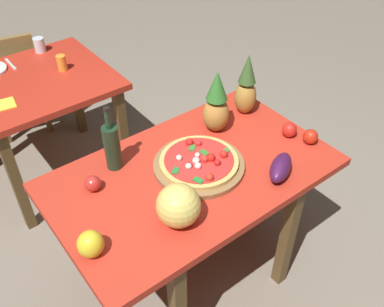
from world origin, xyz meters
TOP-DOWN VIEW (x-y plane):
  - ground_plane at (0.00, 0.00)m, footprint 10.00×10.00m
  - display_table at (0.00, 0.00)m, footprint 1.33×0.80m
  - background_table at (-0.25, 1.26)m, footprint 0.89×0.82m
  - dining_chair at (-0.25, 1.90)m, footprint 0.47×0.47m
  - pizza_board at (0.04, 0.00)m, footprint 0.43×0.43m
  - pizza at (0.04, 0.00)m, footprint 0.37×0.37m
  - wine_bottle at (-0.27, 0.25)m, footprint 0.08×0.08m
  - pineapple_left at (0.30, 0.18)m, footprint 0.14×0.14m
  - pineapple_right at (0.53, 0.21)m, footprint 0.12×0.12m
  - melon at (-0.23, -0.21)m, footprint 0.18×0.18m
  - bell_pepper at (-0.59, -0.14)m, footprint 0.10×0.10m
  - eggplant at (0.30, -0.27)m, footprint 0.22×0.18m
  - tomato_at_corner at (0.56, -0.09)m, footprint 0.08×0.08m
  - tomato_near_board at (0.60, -0.19)m, footprint 0.08×0.08m
  - tomato_by_bottle at (-0.42, 0.17)m, footprint 0.07×0.07m
  - drinking_glass_juice at (-0.07, 1.26)m, footprint 0.06×0.06m
  - drinking_glass_water at (-0.08, 1.59)m, footprint 0.07×0.07m
  - knife_utensil at (-0.31, 1.53)m, footprint 0.02×0.18m
  - napkin_folded at (-0.52, 1.09)m, footprint 0.16×0.14m

SIDE VIEW (x-z plane):
  - ground_plane at x=0.00m, z-range 0.00..0.00m
  - dining_chair at x=-0.25m, z-range 0.06..0.91m
  - background_table at x=-0.25m, z-range 0.27..1.05m
  - display_table at x=0.00m, z-range 0.29..1.07m
  - napkin_folded at x=-0.52m, z-range 0.78..0.79m
  - knife_utensil at x=-0.31m, z-range 0.78..0.79m
  - pizza_board at x=0.04m, z-range 0.78..0.80m
  - tomato_by_bottle at x=-0.42m, z-range 0.78..0.85m
  - tomato_near_board at x=0.60m, z-range 0.78..0.86m
  - tomato_at_corner at x=0.56m, z-range 0.78..0.86m
  - pizza at x=0.04m, z-range 0.79..0.85m
  - eggplant at x=0.30m, z-range 0.78..0.87m
  - drinking_glass_water at x=-0.08m, z-range 0.78..0.88m
  - drinking_glass_juice at x=-0.07m, z-range 0.78..0.88m
  - bell_pepper at x=-0.59m, z-range 0.77..0.89m
  - melon at x=-0.23m, z-range 0.78..0.96m
  - wine_bottle at x=-0.27m, z-range 0.74..1.07m
  - pineapple_left at x=0.30m, z-range 0.76..1.10m
  - pineapple_right at x=0.53m, z-range 0.76..1.11m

